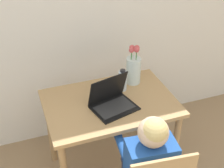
% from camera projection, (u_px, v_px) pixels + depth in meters
% --- Properties ---
extents(wall_back, '(6.40, 0.05, 2.50)m').
position_uv_depth(wall_back, '(47.00, 10.00, 2.46)').
color(wall_back, white).
rests_on(wall_back, ground_plane).
extents(dining_table, '(0.97, 0.67, 0.73)m').
position_uv_depth(dining_table, '(110.00, 113.00, 2.38)').
color(dining_table, tan).
rests_on(dining_table, ground_plane).
extents(person_seated, '(0.35, 0.45, 1.01)m').
position_uv_depth(person_seated, '(147.00, 160.00, 1.97)').
color(person_seated, '#1E4C9E').
rests_on(person_seated, ground_plane).
extents(laptop, '(0.35, 0.30, 0.24)m').
position_uv_depth(laptop, '(112.00, 100.00, 2.24)').
color(laptop, black).
rests_on(laptop, dining_table).
extents(flower_vase, '(0.12, 0.12, 0.33)m').
position_uv_depth(flower_vase, '(133.00, 68.00, 2.47)').
color(flower_vase, silver).
rests_on(flower_vase, dining_table).
extents(water_bottle, '(0.07, 0.07, 0.18)m').
position_uv_depth(water_bottle, '(123.00, 80.00, 2.40)').
color(water_bottle, silver).
rests_on(water_bottle, dining_table).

